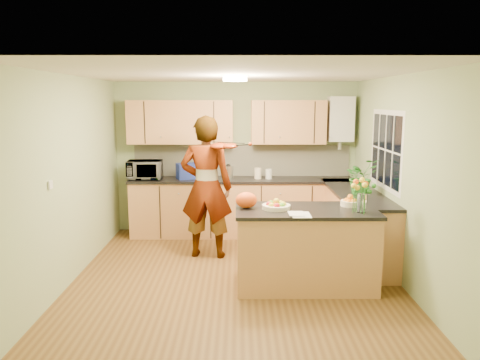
{
  "coord_description": "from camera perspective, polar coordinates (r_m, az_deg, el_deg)",
  "views": [
    {
      "loc": [
        0.04,
        -5.55,
        2.19
      ],
      "look_at": [
        0.06,
        0.5,
        1.16
      ],
      "focal_mm": 35.0,
      "sensor_mm": 36.0,
      "label": 1
    }
  ],
  "objects": [
    {
      "name": "floor",
      "position": [
        5.97,
        -0.59,
        -11.9
      ],
      "size": [
        4.5,
        4.5,
        0.0
      ],
      "primitive_type": "plane",
      "color": "brown",
      "rests_on": "ground"
    },
    {
      "name": "ceiling",
      "position": [
        5.56,
        -0.63,
        12.81
      ],
      "size": [
        4.0,
        4.5,
        0.02
      ],
      "primitive_type": "cube",
      "color": "silver",
      "rests_on": "wall_back"
    },
    {
      "name": "wall_back",
      "position": [
        7.86,
        -0.49,
        2.76
      ],
      "size": [
        4.0,
        0.02,
        2.5
      ],
      "primitive_type": "cube",
      "color": "#97B07D",
      "rests_on": "floor"
    },
    {
      "name": "wall_front",
      "position": [
        3.44,
        -0.9,
        -6.28
      ],
      "size": [
        4.0,
        0.02,
        2.5
      ],
      "primitive_type": "cube",
      "color": "#97B07D",
      "rests_on": "floor"
    },
    {
      "name": "wall_left",
      "position": [
        5.99,
        -20.11,
        0.0
      ],
      "size": [
        0.02,
        4.5,
        2.5
      ],
      "primitive_type": "cube",
      "color": "#97B07D",
      "rests_on": "floor"
    },
    {
      "name": "wall_right",
      "position": [
        5.96,
        18.99,
        0.02
      ],
      "size": [
        0.02,
        4.5,
        2.5
      ],
      "primitive_type": "cube",
      "color": "#97B07D",
      "rests_on": "floor"
    },
    {
      "name": "back_counter",
      "position": [
        7.7,
        0.26,
        -3.28
      ],
      "size": [
        3.64,
        0.62,
        0.94
      ],
      "color": "#C17E4D",
      "rests_on": "floor"
    },
    {
      "name": "right_counter",
      "position": [
        6.83,
        13.92,
        -5.24
      ],
      "size": [
        0.62,
        2.24,
        0.94
      ],
      "color": "#C17E4D",
      "rests_on": "floor"
    },
    {
      "name": "splashback",
      "position": [
        7.85,
        0.24,
        2.38
      ],
      "size": [
        3.6,
        0.02,
        0.52
      ],
      "primitive_type": "cube",
      "color": "beige",
      "rests_on": "back_counter"
    },
    {
      "name": "upper_cabinets",
      "position": [
        7.64,
        -1.83,
        7.07
      ],
      "size": [
        3.2,
        0.34,
        0.7
      ],
      "color": "#C17E4D",
      "rests_on": "wall_back"
    },
    {
      "name": "boiler",
      "position": [
        7.83,
        12.15,
        7.27
      ],
      "size": [
        0.4,
        0.3,
        0.86
      ],
      "color": "silver",
      "rests_on": "wall_back"
    },
    {
      "name": "window_right",
      "position": [
        6.49,
        17.35,
        3.52
      ],
      "size": [
        0.01,
        1.3,
        1.05
      ],
      "color": "silver",
      "rests_on": "wall_right"
    },
    {
      "name": "light_switch",
      "position": [
        5.43,
        -22.12,
        -0.54
      ],
      "size": [
        0.02,
        0.09,
        0.09
      ],
      "primitive_type": "cube",
      "color": "silver",
      "rests_on": "wall_left"
    },
    {
      "name": "ceiling_lamp",
      "position": [
        5.86,
        -0.61,
        12.27
      ],
      "size": [
        0.3,
        0.3,
        0.07
      ],
      "color": "#FFEABF",
      "rests_on": "ceiling"
    },
    {
      "name": "peninsula_island",
      "position": [
        5.66,
        7.94,
        -8.15
      ],
      "size": [
        1.65,
        0.84,
        0.94
      ],
      "color": "#C17E4D",
      "rests_on": "floor"
    },
    {
      "name": "fruit_dish",
      "position": [
        5.48,
        4.44,
        -3.05
      ],
      "size": [
        0.33,
        0.33,
        0.12
      ],
      "color": "beige",
      "rests_on": "peninsula_island"
    },
    {
      "name": "orange_bowl",
      "position": [
        5.77,
        13.28,
        -2.56
      ],
      "size": [
        0.23,
        0.23,
        0.13
      ],
      "color": "beige",
      "rests_on": "peninsula_island"
    },
    {
      "name": "flower_vase",
      "position": [
        5.42,
        14.7,
        -0.67
      ],
      "size": [
        0.25,
        0.25,
        0.47
      ],
      "rotation": [
        0.0,
        0.0,
        -0.44
      ],
      "color": "silver",
      "rests_on": "peninsula_island"
    },
    {
      "name": "orange_bag",
      "position": [
        5.5,
        0.77,
        -2.46
      ],
      "size": [
        0.28,
        0.25,
        0.19
      ],
      "primitive_type": "ellipsoid",
      "rotation": [
        0.0,
        0.0,
        -0.14
      ],
      "color": "#DE4812",
      "rests_on": "peninsula_island"
    },
    {
      "name": "papers",
      "position": [
        5.23,
        7.43,
        -4.2
      ],
      "size": [
        0.21,
        0.28,
        0.01
      ],
      "primitive_type": "cube",
      "color": "white",
      "rests_on": "peninsula_island"
    },
    {
      "name": "violinist",
      "position": [
        6.55,
        -4.13,
        -0.89
      ],
      "size": [
        0.78,
        0.56,
        2.0
      ],
      "primitive_type": "imported",
      "rotation": [
        0.0,
        0.0,
        3.03
      ],
      "color": "tan",
      "rests_on": "floor"
    },
    {
      "name": "violin",
      "position": [
        6.24,
        -2.5,
        4.16
      ],
      "size": [
        0.71,
        0.62,
        0.18
      ],
      "primitive_type": null,
      "rotation": [
        0.17,
        0.0,
        -0.61
      ],
      "color": "#561305",
      "rests_on": "violinist"
    },
    {
      "name": "microwave",
      "position": [
        7.7,
        -11.54,
        1.22
      ],
      "size": [
        0.55,
        0.38,
        0.3
      ],
      "primitive_type": "imported",
      "rotation": [
        0.0,
        0.0,
        0.03
      ],
      "color": "silver",
      "rests_on": "back_counter"
    },
    {
      "name": "blue_box",
      "position": [
        7.63,
        -6.48,
        1.09
      ],
      "size": [
        0.38,
        0.33,
        0.25
      ],
      "primitive_type": "cube",
      "rotation": [
        0.0,
        0.0,
        0.39
      ],
      "color": "navy",
      "rests_on": "back_counter"
    },
    {
      "name": "kettle",
      "position": [
        7.55,
        -1.44,
        1.0
      ],
      "size": [
        0.15,
        0.15,
        0.29
      ],
      "rotation": [
        0.0,
        0.0,
        0.26
      ],
      "color": "#BABABF",
      "rests_on": "back_counter"
    },
    {
      "name": "jar_cream",
      "position": [
        7.59,
        2.19,
        0.82
      ],
      "size": [
        0.12,
        0.12,
        0.18
      ],
      "primitive_type": "cylinder",
      "rotation": [
        0.0,
        0.0,
        0.08
      ],
      "color": "beige",
      "rests_on": "back_counter"
    },
    {
      "name": "jar_white",
      "position": [
        7.59,
        3.53,
        0.74
      ],
      "size": [
        0.11,
        0.11,
        0.16
      ],
      "primitive_type": "cylinder",
      "rotation": [
        0.0,
        0.0,
        -0.04
      ],
      "color": "silver",
      "rests_on": "back_counter"
    },
    {
      "name": "potted_plant",
      "position": [
        6.53,
        14.54,
        0.43
      ],
      "size": [
        0.55,
        0.52,
        0.49
      ],
      "primitive_type": "imported",
      "rotation": [
        0.0,
        0.0,
        0.41
      ],
      "color": "#2A7426",
      "rests_on": "right_counter"
    }
  ]
}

